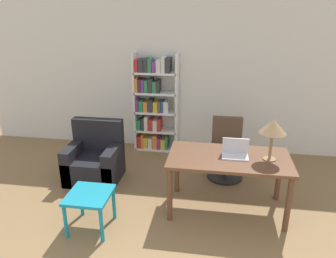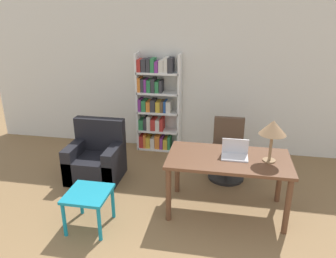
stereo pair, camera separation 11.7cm
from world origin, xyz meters
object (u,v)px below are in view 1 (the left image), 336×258
Objects in this scene: office_chair at (226,151)px; armchair at (95,161)px; side_table_blue at (90,200)px; table_lamp at (273,127)px; laptop at (235,152)px; desk at (229,164)px; bookshelf at (153,106)px.

office_chair is 2.03m from armchair.
armchair is at bearing 108.17° from side_table_blue.
table_lamp is at bearing -12.19° from armchair.
desk is at bearing -153.49° from laptop.
laptop is at bearing -51.28° from bookshelf.
side_table_blue is at bearing -135.40° from office_chair.
side_table_blue is (-1.60, -1.58, -0.03)m from office_chair.
office_chair reaches higher than desk.
desk is 0.18m from laptop.
laptop is (0.07, 0.04, 0.16)m from desk.
office_chair is at bearing 117.70° from table_lamp.
laptop is 0.99m from office_chair.
side_table_blue is 2.48m from bookshelf.
office_chair is at bearing 90.53° from desk.
armchair is (-2.07, 0.50, -0.52)m from laptop.
bookshelf reaches higher than side_table_blue.
office_chair is at bearing 44.60° from side_table_blue.
laptop reaches higher than side_table_blue.
desk is 0.85× the size of bookshelf.
table_lamp reaches higher than office_chair.
desk is at bearing 21.74° from side_table_blue.
bookshelf is at bearing 83.21° from side_table_blue.
laptop is 0.62× the size of side_table_blue.
laptop reaches higher than desk.
laptop is 0.55m from table_lamp.
bookshelf is at bearing 126.71° from desk.
desk is at bearing -14.99° from armchair.
desk is 1.63× the size of office_chair.
table_lamp is at bearing -62.30° from office_chair.
bookshelf is (-1.31, 0.84, 0.43)m from office_chair.
bookshelf reaches higher than laptop.
armchair is at bearing -118.53° from bookshelf.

